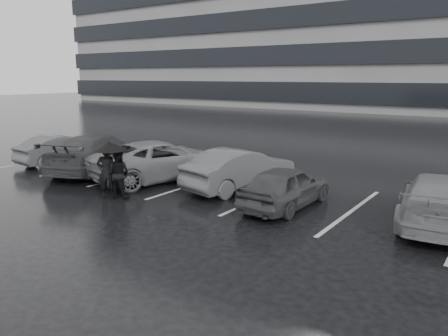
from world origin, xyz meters
The scene contains 11 objects.
ground centered at (0.00, 0.00, 0.00)m, with size 160.00×160.00×0.00m, color black.
car_main centered at (1.67, 1.79, 0.61)m, with size 1.44×3.59×1.22m, color black.
car_west_a centered at (-0.52, 2.77, 0.69)m, with size 1.45×4.17×1.37m, color #2F2E31.
car_west_b centered at (-3.71, 2.30, 0.72)m, with size 2.37×5.15×1.43m, color #555457.
car_west_c centered at (-6.67, 1.87, 0.75)m, with size 2.09×5.14×1.49m, color black.
car_west_d centered at (-9.28, 2.05, 0.63)m, with size 1.33×3.80×1.25m, color #2F2E31.
car_east centered at (5.60, 2.67, 0.66)m, with size 1.85×4.55×1.32m, color #555457.
pedestrian_left centered at (-3.36, -0.47, 0.82)m, with size 0.60×0.39×1.64m, color black.
pedestrian_right centered at (-3.02, -0.31, 0.77)m, with size 0.75×0.59×1.55m, color black.
umbrella centered at (-3.20, -0.46, 1.64)m, with size 1.06×1.06×1.80m.
stall_stripes centered at (-0.80, 2.50, 0.00)m, with size 19.72×5.00×0.00m.
Camera 1 is at (7.20, -9.21, 3.73)m, focal length 35.00 mm.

